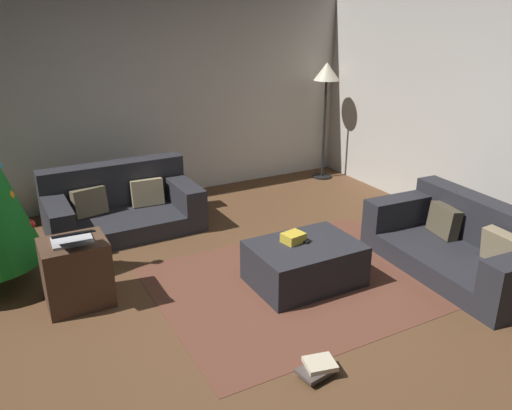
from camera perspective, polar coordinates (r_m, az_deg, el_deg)
The scene contains 12 objects.
ground_plane at distance 4.23m, azimuth -1.76°, elevation -12.34°, with size 6.40×6.40×0.00m, color brown.
rear_partition at distance 6.58m, azimuth -14.55°, elevation 11.43°, with size 6.40×0.12×2.60m, color beige.
couch_left at distance 5.93m, azimuth -14.82°, elevation -0.07°, with size 1.63×0.95×0.70m.
couch_right at distance 5.22m, azimuth 22.32°, elevation -4.10°, with size 1.03×1.79×0.63m.
ottoman at distance 4.64m, azimuth 5.40°, elevation -6.48°, with size 0.95×0.68×0.38m, color #26262B.
gift_box at distance 4.57m, azimuth 4.17°, elevation -3.64°, with size 0.18×0.15×0.08m, color gold.
tv_remote at distance 4.60m, azimuth 5.04°, elevation -3.90°, with size 0.05×0.16×0.02m, color black.
side_table at distance 4.52m, azimuth -19.33°, elevation -7.12°, with size 0.52×0.44×0.57m, color #4C3323.
laptop at distance 4.32m, azimuth -19.75°, elevation -3.50°, with size 0.33×0.40×0.18m.
book_stack at distance 3.66m, azimuth 6.86°, elevation -17.60°, with size 0.29×0.22×0.10m.
corner_lamp at distance 7.31m, azimuth 7.85°, elevation 13.55°, with size 0.36×0.36×1.64m.
area_rug at distance 4.73m, azimuth 5.32°, elevation -8.49°, with size 2.60×2.00×0.01m, color brown.
Camera 1 is at (-1.57, -3.16, 2.33)m, focal length 35.96 mm.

